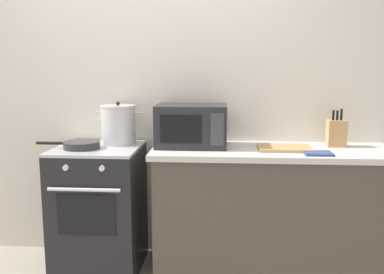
{
  "coord_description": "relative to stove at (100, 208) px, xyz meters",
  "views": [
    {
      "loc": [
        0.54,
        -2.31,
        1.48
      ],
      "look_at": [
        0.33,
        0.6,
        1.0
      ],
      "focal_mm": 39.43,
      "sensor_mm": 36.0,
      "label": 1
    }
  ],
  "objects": [
    {
      "name": "knife_block",
      "position": [
        1.71,
        0.14,
        0.56
      ],
      "size": [
        0.13,
        0.1,
        0.27
      ],
      "color": "tan",
      "rests_on": "countertop_right"
    },
    {
      "name": "frying_pan",
      "position": [
        -0.1,
        -0.06,
        0.48
      ],
      "size": [
        0.45,
        0.25,
        0.05
      ],
      "color": "#28282B",
      "rests_on": "stove"
    },
    {
      "name": "stock_pot",
      "position": [
        0.12,
        0.14,
        0.6
      ],
      "size": [
        0.34,
        0.26,
        0.32
      ],
      "color": "silver",
      "rests_on": "stove"
    },
    {
      "name": "back_wall",
      "position": [
        0.65,
        0.37,
        0.79
      ],
      "size": [
        4.4,
        0.1,
        2.5
      ],
      "primitive_type": "cube",
      "color": "silver",
      "rests_on": "ground_plane"
    },
    {
      "name": "stove",
      "position": [
        0.0,
        0.0,
        0.0
      ],
      "size": [
        0.6,
        0.64,
        0.92
      ],
      "color": "black",
      "rests_on": "ground_plane"
    },
    {
      "name": "microwave",
      "position": [
        0.67,
        0.08,
        0.61
      ],
      "size": [
        0.5,
        0.37,
        0.3
      ],
      "color": "#232326",
      "rests_on": "countertop_right"
    },
    {
      "name": "lower_cabinet_right",
      "position": [
        1.25,
        0.02,
        -0.02
      ],
      "size": [
        1.64,
        0.56,
        0.88
      ],
      "primitive_type": "cube",
      "color": "#4C4238",
      "rests_on": "ground_plane"
    },
    {
      "name": "countertop_right",
      "position": [
        1.25,
        0.02,
        0.44
      ],
      "size": [
        1.7,
        0.6,
        0.04
      ],
      "primitive_type": "cube",
      "color": "beige",
      "rests_on": "lower_cabinet_right"
    },
    {
      "name": "oven_mitt",
      "position": [
        1.52,
        -0.16,
        0.47
      ],
      "size": [
        0.18,
        0.14,
        0.02
      ],
      "primitive_type": "cube",
      "color": "#33477A",
      "rests_on": "countertop_right"
    },
    {
      "name": "cutting_board",
      "position": [
        1.32,
        0.0,
        0.47
      ],
      "size": [
        0.36,
        0.26,
        0.02
      ],
      "primitive_type": "cube",
      "color": "tan",
      "rests_on": "countertop_right"
    }
  ]
}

